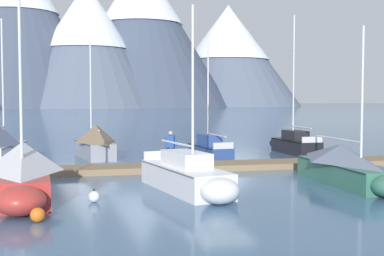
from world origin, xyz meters
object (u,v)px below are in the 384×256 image
at_px(sailboat_nearest_berth, 3,145).
at_px(sailboat_end_of_dock, 292,144).
at_px(person_on_dock, 171,145).
at_px(sailboat_far_berth, 207,148).
at_px(mooring_buoy_inner_mooring, 94,197).
at_px(sailboat_second_berth, 23,174).
at_px(sailboat_outer_slip, 347,166).
at_px(sailboat_mid_dock_port, 94,142).
at_px(sailboat_mid_dock_starboard, 189,176).
at_px(mooring_buoy_channel_marker, 38,215).

height_order(sailboat_nearest_berth, sailboat_end_of_dock, sailboat_end_of_dock).
bearing_deg(person_on_dock, sailboat_far_berth, 58.44).
height_order(sailboat_end_of_dock, person_on_dock, sailboat_end_of_dock).
bearing_deg(person_on_dock, mooring_buoy_inner_mooring, -119.82).
height_order(sailboat_second_berth, person_on_dock, sailboat_second_berth).
xyz_separation_m(sailboat_nearest_berth, mooring_buoy_inner_mooring, (4.52, -12.70, -0.78)).
bearing_deg(sailboat_far_berth, mooring_buoy_inner_mooring, -120.59).
xyz_separation_m(sailboat_second_berth, sailboat_far_berth, (9.91, 11.80, -0.42)).
relative_size(sailboat_far_berth, sailboat_outer_slip, 1.07).
relative_size(sailboat_mid_dock_port, sailboat_end_of_dock, 0.79).
distance_m(sailboat_mid_dock_starboard, sailboat_end_of_dock, 15.99).
xyz_separation_m(mooring_buoy_channel_marker, mooring_buoy_inner_mooring, (1.73, 2.53, -0.02)).
bearing_deg(sailboat_nearest_berth, sailboat_far_berth, -0.13).
distance_m(sailboat_end_of_dock, person_on_dock, 11.51).
height_order(sailboat_nearest_berth, mooring_buoy_inner_mooring, sailboat_nearest_berth).
bearing_deg(person_on_dock, mooring_buoy_channel_marker, -121.05).
height_order(sailboat_mid_dock_starboard, sailboat_outer_slip, sailboat_mid_dock_starboard).
bearing_deg(sailboat_second_berth, sailboat_outer_slip, 2.09).
xyz_separation_m(sailboat_mid_dock_port, sailboat_outer_slip, (9.92, -12.45, -0.18)).
bearing_deg(sailboat_nearest_berth, mooring_buoy_channel_marker, -79.63).
bearing_deg(sailboat_mid_dock_port, sailboat_far_berth, -9.24).
bearing_deg(sailboat_nearest_berth, mooring_buoy_inner_mooring, -70.42).
distance_m(sailboat_nearest_berth, sailboat_mid_dock_port, 5.22).
distance_m(sailboat_second_berth, sailboat_far_berth, 15.41).
bearing_deg(sailboat_mid_dock_starboard, sailboat_nearest_berth, 125.08).
distance_m(sailboat_far_berth, sailboat_outer_slip, 11.72).
xyz_separation_m(sailboat_outer_slip, mooring_buoy_inner_mooring, (-10.51, -1.35, -0.58)).
relative_size(sailboat_mid_dock_starboard, sailboat_outer_slip, 1.02).
bearing_deg(sailboat_far_berth, sailboat_mid_dock_port, 170.76).
height_order(sailboat_mid_dock_starboard, sailboat_far_berth, sailboat_far_berth).
xyz_separation_m(sailboat_nearest_berth, sailboat_mid_dock_port, (5.11, 1.10, -0.02)).
distance_m(sailboat_second_berth, mooring_buoy_inner_mooring, 2.69).
xyz_separation_m(sailboat_outer_slip, mooring_buoy_channel_marker, (-12.24, -3.89, -0.56)).
xyz_separation_m(sailboat_second_berth, sailboat_outer_slip, (12.93, 0.47, -0.18)).
relative_size(sailboat_nearest_berth, mooring_buoy_inner_mooring, 16.94).
relative_size(sailboat_far_berth, mooring_buoy_inner_mooring, 15.46).
distance_m(sailboat_second_berth, sailboat_end_of_dock, 20.46).
bearing_deg(sailboat_far_berth, sailboat_second_berth, -130.05).
distance_m(sailboat_nearest_berth, sailboat_far_berth, 12.02).
distance_m(sailboat_far_berth, sailboat_end_of_dock, 6.18).
distance_m(sailboat_mid_dock_starboard, mooring_buoy_inner_mooring, 3.81).
distance_m(person_on_dock, mooring_buoy_inner_mooring, 8.31).
relative_size(sailboat_end_of_dock, mooring_buoy_channel_marker, 17.73).
distance_m(sailboat_nearest_berth, sailboat_end_of_dock, 18.15).
height_order(sailboat_far_berth, person_on_dock, sailboat_far_berth).
bearing_deg(sailboat_second_berth, sailboat_mid_dock_port, 76.88).
bearing_deg(sailboat_outer_slip, person_on_dock, 137.92).
bearing_deg(person_on_dock, sailboat_mid_dock_starboard, -94.46).
relative_size(sailboat_outer_slip, mooring_buoy_channel_marker, 13.47).
height_order(sailboat_mid_dock_starboard, mooring_buoy_channel_marker, sailboat_mid_dock_starboard).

